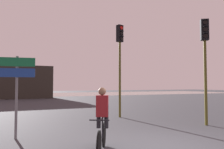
{
  "coord_description": "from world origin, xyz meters",
  "views": [
    {
      "loc": [
        -3.83,
        -4.78,
        1.68
      ],
      "look_at": [
        0.5,
        5.0,
        2.2
      ],
      "focal_mm": 35.0,
      "sensor_mm": 36.0,
      "label": 1
    }
  ],
  "objects": [
    {
      "name": "direction_sign_post",
      "position": [
        -3.8,
        2.72,
        1.79
      ],
      "size": [
        1.09,
        0.23,
        2.6
      ],
      "rotation": [
        0.0,
        0.0,
        2.96
      ],
      "color": "slate",
      "rests_on": "ground"
    },
    {
      "name": "cyclist",
      "position": [
        -1.81,
        0.4,
        0.82
      ],
      "size": [
        0.85,
        1.53,
        1.62
      ],
      "rotation": [
        0.0,
        0.0,
        2.65
      ],
      "color": "black",
      "rests_on": "ground"
    },
    {
      "name": "ground_plane",
      "position": [
        0.0,
        0.0,
        0.0
      ],
      "size": [
        120.0,
        120.0,
        0.0
      ],
      "primitive_type": "plane",
      "color": "#333338"
    },
    {
      "name": "traffic_light_near_right",
      "position": [
        3.52,
        2.04,
        3.12
      ],
      "size": [
        0.4,
        0.42,
        4.49
      ],
      "rotation": [
        0.0,
        0.0,
        2.57
      ],
      "color": "#4C4719",
      "rests_on": "ground"
    },
    {
      "name": "traffic_light_center",
      "position": [
        1.21,
        5.57,
        3.36
      ],
      "size": [
        0.38,
        0.4,
        4.88
      ],
      "rotation": [
        0.0,
        0.0,
        3.48
      ],
      "color": "#4C4719",
      "rests_on": "ground"
    },
    {
      "name": "water_strip",
      "position": [
        0.0,
        35.6,
        0.0
      ],
      "size": [
        80.0,
        16.0,
        0.01
      ],
      "primitive_type": "cube",
      "color": "gray",
      "rests_on": "ground"
    }
  ]
}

